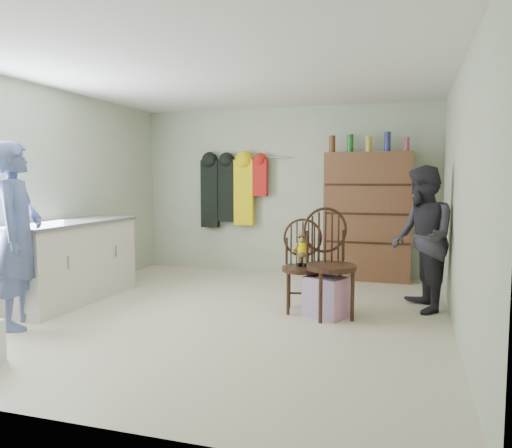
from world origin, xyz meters
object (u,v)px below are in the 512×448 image
(chair_far, at_px, (329,258))
(dresser, at_px, (368,216))
(counter, at_px, (72,261))
(chair_front, at_px, (303,258))

(chair_far, height_order, dresser, dresser)
(counter, bearing_deg, chair_front, 8.37)
(dresser, bearing_deg, chair_front, -105.54)
(chair_front, relative_size, chair_far, 0.88)
(chair_far, distance_m, dresser, 2.08)
(chair_far, bearing_deg, chair_front, 126.56)
(counter, distance_m, dresser, 3.96)
(chair_front, xyz_separation_m, dresser, (0.53, 1.91, 0.34))
(counter, bearing_deg, chair_far, 4.78)
(counter, relative_size, chair_far, 1.64)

